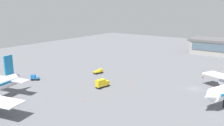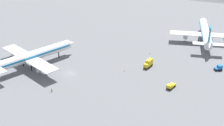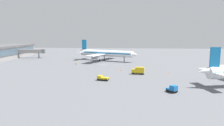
# 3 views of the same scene
# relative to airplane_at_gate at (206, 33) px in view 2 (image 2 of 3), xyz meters

# --- Properties ---
(ground) EXTENTS (288.00, 288.00, 0.00)m
(ground) POSITION_rel_airplane_at_gate_xyz_m (-46.48, -59.91, -5.02)
(ground) COLOR slate
(airplane_at_gate) EXTENTS (36.58, 44.91, 13.81)m
(airplane_at_gate) POSITION_rel_airplane_at_gate_xyz_m (0.00, 0.00, 0.00)
(airplane_at_gate) COLOR white
(airplane_at_gate) RESTS_ON ground
(airplane_taxiing) EXTENTS (36.50, 44.15, 14.11)m
(airplane_taxiing) POSITION_rel_airplane_at_gate_xyz_m (-64.98, -60.74, 0.11)
(airplane_taxiing) COLOR white
(airplane_taxiing) RESTS_ON ground
(catering_truck) EXTENTS (2.94, 5.84, 3.30)m
(catering_truck) POSITION_rel_airplane_at_gate_xyz_m (-17.85, -40.49, -3.33)
(catering_truck) COLOR black
(catering_truck) RESTS_ON ground
(pushback_tractor) EXTENTS (3.12, 4.74, 1.90)m
(pushback_tractor) POSITION_rel_airplane_at_gate_xyz_m (-4.06, -55.25, -4.05)
(pushback_tractor) COLOR black
(pushback_tractor) RESTS_ON ground
(baggage_tug) EXTENTS (3.74, 3.65, 2.30)m
(baggage_tug) POSITION_rel_airplane_at_gate_xyz_m (11.09, -31.33, -3.87)
(baggage_tug) COLOR black
(baggage_tug) RESTS_ON ground
(ground_crew_worker) EXTENTS (0.54, 0.54, 1.67)m
(ground_crew_worker) POSITION_rel_airplane_at_gate_xyz_m (-45.09, -75.95, -4.17)
(ground_crew_worker) COLOR #1E2338
(ground_crew_worker) RESTS_ON ground
(safety_cone_near_gate) EXTENTS (0.44, 0.44, 0.60)m
(safety_cone_near_gate) POSITION_rel_airplane_at_gate_xyz_m (-25.97, -48.97, -4.72)
(safety_cone_near_gate) COLOR #EA590C
(safety_cone_near_gate) RESTS_ON ground
(safety_cone_mid_apron) EXTENTS (0.44, 0.44, 0.60)m
(safety_cone_mid_apron) POSITION_rel_airplane_at_gate_xyz_m (-21.64, -26.50, -4.72)
(safety_cone_mid_apron) COLOR #EA590C
(safety_cone_mid_apron) RESTS_ON ground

